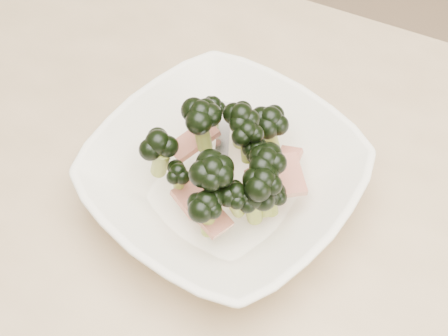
{
  "coord_description": "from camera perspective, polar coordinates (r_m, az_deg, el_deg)",
  "views": [
    {
      "loc": [
        0.04,
        -0.24,
        1.31
      ],
      "look_at": [
        -0.1,
        0.07,
        0.8
      ],
      "focal_mm": 50.0,
      "sensor_mm": 36.0,
      "label": 1
    }
  ],
  "objects": [
    {
      "name": "dining_table",
      "position": [
        0.71,
        5.31,
        -14.41
      ],
      "size": [
        1.2,
        0.8,
        0.75
      ],
      "color": "tan",
      "rests_on": "ground"
    },
    {
      "name": "broccoli_dish",
      "position": [
        0.63,
        0.1,
        -0.64
      ],
      "size": [
        0.32,
        0.32,
        0.12
      ],
      "color": "white",
      "rests_on": "dining_table"
    }
  ]
}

